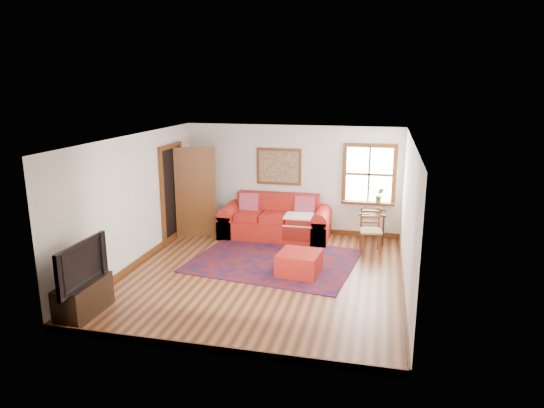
% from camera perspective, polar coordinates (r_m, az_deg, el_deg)
% --- Properties ---
extents(ground, '(5.50, 5.50, 0.00)m').
position_cam_1_polar(ground, '(8.99, -1.06, -8.32)').
color(ground, '#492413').
rests_on(ground, ground).
extents(room_envelope, '(5.04, 5.54, 2.52)m').
position_cam_1_polar(room_envelope, '(8.51, -1.09, 2.05)').
color(room_envelope, silver).
rests_on(room_envelope, ground).
extents(window, '(1.18, 0.20, 1.38)m').
position_cam_1_polar(window, '(10.97, 11.47, 2.70)').
color(window, white).
rests_on(window, ground).
extents(doorway, '(0.89, 1.08, 2.14)m').
position_cam_1_polar(doorway, '(10.97, -10.04, 1.46)').
color(doorway, black).
rests_on(doorway, ground).
extents(framed_artwork, '(1.05, 0.07, 0.85)m').
position_cam_1_polar(framed_artwork, '(11.18, 0.79, 4.43)').
color(framed_artwork, '#613314').
rests_on(framed_artwork, ground).
extents(persian_rug, '(3.39, 2.87, 0.02)m').
position_cam_1_polar(persian_rug, '(9.65, 0.25, -6.65)').
color(persian_rug, '#63140E').
rests_on(persian_rug, ground).
extents(red_leather_sofa, '(2.46, 1.01, 0.96)m').
position_cam_1_polar(red_leather_sofa, '(11.03, 0.43, -2.27)').
color(red_leather_sofa, '#AD1E16').
rests_on(red_leather_sofa, ground).
extents(red_ottoman, '(0.80, 0.80, 0.42)m').
position_cam_1_polar(red_ottoman, '(8.96, 3.22, -6.97)').
color(red_ottoman, '#AD1E16').
rests_on(red_ottoman, ground).
extents(side_table, '(0.58, 0.43, 0.69)m').
position_cam_1_polar(side_table, '(10.79, 11.75, -1.56)').
color(side_table, black).
rests_on(side_table, ground).
extents(ladder_back_chair, '(0.48, 0.47, 0.92)m').
position_cam_1_polar(ladder_back_chair, '(10.25, 11.50, -2.81)').
color(ladder_back_chair, tan).
rests_on(ladder_back_chair, ground).
extents(media_cabinet, '(0.44, 0.97, 0.53)m').
position_cam_1_polar(media_cabinet, '(7.99, -21.27, -10.24)').
color(media_cabinet, black).
rests_on(media_cabinet, ground).
extents(television, '(0.15, 1.17, 0.68)m').
position_cam_1_polar(television, '(7.65, -22.14, -6.52)').
color(television, black).
rests_on(television, media_cabinet).
extents(candle_hurricane, '(0.12, 0.12, 0.18)m').
position_cam_1_polar(candle_hurricane, '(8.16, -19.50, -6.89)').
color(candle_hurricane, silver).
rests_on(candle_hurricane, media_cabinet).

